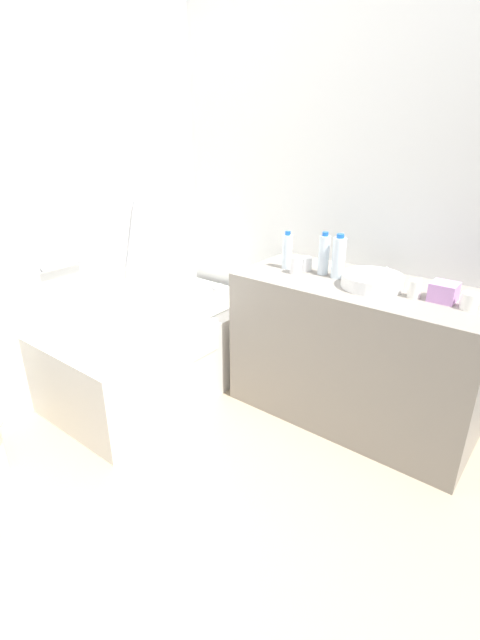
# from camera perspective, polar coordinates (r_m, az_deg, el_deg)

# --- Properties ---
(ground_plane) EXTENTS (3.76, 3.76, 0.00)m
(ground_plane) POSITION_cam_1_polar(r_m,az_deg,el_deg) (2.26, -5.37, -22.05)
(ground_plane) COLOR tan
(wall_back_tiled) EXTENTS (3.16, 0.10, 2.54)m
(wall_back_tiled) POSITION_cam_1_polar(r_m,az_deg,el_deg) (2.72, -28.06, 13.80)
(wall_back_tiled) COLOR silver
(wall_back_tiled) RESTS_ON ground_plane
(wall_right_mirror) EXTENTS (0.10, 2.97, 2.54)m
(wall_right_mirror) POSITION_cam_1_polar(r_m,az_deg,el_deg) (2.80, 14.87, 15.90)
(wall_right_mirror) COLOR silver
(wall_right_mirror) RESTS_ON ground_plane
(bathtub) EXTENTS (1.43, 0.79, 1.15)m
(bathtub) POSITION_cam_1_polar(r_m,az_deg,el_deg) (2.98, -9.92, -3.52)
(bathtub) COLOR silver
(bathtub) RESTS_ON ground_plane
(vanity_counter) EXTENTS (0.61, 1.36, 0.83)m
(vanity_counter) POSITION_cam_1_polar(r_m,az_deg,el_deg) (2.65, 14.43, -4.05)
(vanity_counter) COLOR gray
(vanity_counter) RESTS_ON ground_plane
(sink_basin) EXTENTS (0.32, 0.32, 0.07)m
(sink_basin) POSITION_cam_1_polar(r_m,az_deg,el_deg) (2.44, 16.41, 4.80)
(sink_basin) COLOR white
(sink_basin) RESTS_ON vanity_counter
(sink_faucet) EXTENTS (0.14, 0.15, 0.06)m
(sink_faucet) POSITION_cam_1_polar(r_m,az_deg,el_deg) (2.60, 17.97, 5.66)
(sink_faucet) COLOR #BCBCC2
(sink_faucet) RESTS_ON vanity_counter
(water_bottle_0) EXTENTS (0.06, 0.06, 0.22)m
(water_bottle_0) POSITION_cam_1_polar(r_m,az_deg,el_deg) (2.66, 6.00, 8.68)
(water_bottle_0) COLOR silver
(water_bottle_0) RESTS_ON vanity_counter
(water_bottle_1) EXTENTS (0.06, 0.06, 0.24)m
(water_bottle_1) POSITION_cam_1_polar(r_m,az_deg,el_deg) (2.58, 10.61, 8.17)
(water_bottle_1) COLOR silver
(water_bottle_1) RESTS_ON vanity_counter
(water_bottle_2) EXTENTS (0.07, 0.07, 0.24)m
(water_bottle_2) POSITION_cam_1_polar(r_m,az_deg,el_deg) (2.53, 12.41, 7.77)
(water_bottle_2) COLOR silver
(water_bottle_2) RESTS_ON vanity_counter
(drinking_glass_0) EXTENTS (0.08, 0.08, 0.08)m
(drinking_glass_0) POSITION_cam_1_polar(r_m,az_deg,el_deg) (2.31, 27.14, 2.16)
(drinking_glass_0) COLOR white
(drinking_glass_0) RESTS_ON vanity_counter
(drinking_glass_1) EXTENTS (0.08, 0.08, 0.08)m
(drinking_glass_1) POSITION_cam_1_polar(r_m,az_deg,el_deg) (2.65, 8.32, 7.08)
(drinking_glass_1) COLOR white
(drinking_glass_1) RESTS_ON vanity_counter
(drinking_glass_2) EXTENTS (0.07, 0.07, 0.10)m
(drinking_glass_2) POSITION_cam_1_polar(r_m,az_deg,el_deg) (2.58, 7.14, 6.95)
(drinking_glass_2) COLOR white
(drinking_glass_2) RESTS_ON vanity_counter
(drinking_glass_3) EXTENTS (0.06, 0.06, 0.09)m
(drinking_glass_3) POSITION_cam_1_polar(r_m,az_deg,el_deg) (2.35, 21.28, 3.70)
(drinking_glass_3) COLOR white
(drinking_glass_3) RESTS_ON vanity_counter
(tissue_box) EXTENTS (0.12, 0.12, 0.09)m
(tissue_box) POSITION_cam_1_polar(r_m,az_deg,el_deg) (2.36, 24.46, 3.28)
(tissue_box) COLOR #D394D9
(tissue_box) RESTS_ON vanity_counter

